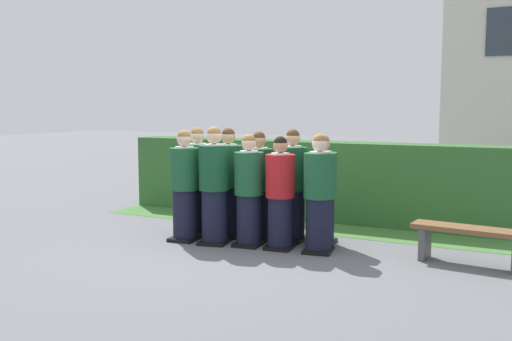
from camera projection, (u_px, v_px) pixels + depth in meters
name	position (u px, v px, depth m)	size (l,w,h in m)	color
ground_plane	(248.00, 245.00, 8.12)	(60.00, 60.00, 0.00)	slate
student_front_row_0	(185.00, 188.00, 8.38)	(0.42, 0.50, 1.63)	black
student_front_row_1	(214.00, 188.00, 8.17)	(0.48, 0.57, 1.68)	black
student_front_row_2	(249.00, 193.00, 8.05)	(0.41, 0.49, 1.59)	black
student_in_red_blazer	(280.00, 196.00, 7.88)	(0.41, 0.52, 1.56)	black
student_front_row_4	(319.00, 196.00, 7.68)	(0.43, 0.51, 1.61)	black
student_rear_row_0	(198.00, 183.00, 8.84)	(0.43, 0.49, 1.65)	black
student_rear_row_1	(229.00, 185.00, 8.64)	(0.45, 0.52, 1.65)	black
student_rear_row_2	(259.00, 188.00, 8.46)	(0.45, 0.54, 1.60)	black
student_rear_row_3	(292.00, 188.00, 8.34)	(0.43, 0.53, 1.64)	black
student_rear_row_4	(322.00, 192.00, 8.15)	(0.41, 0.48, 1.57)	black
hedge	(309.00, 179.00, 10.12)	(7.00, 0.70, 1.36)	#33662D
wooden_bench	(470.00, 238.00, 7.07)	(1.43, 0.51, 0.48)	brown
lawn_strip	(291.00, 225.00, 9.48)	(7.00, 0.90, 0.01)	#477A38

